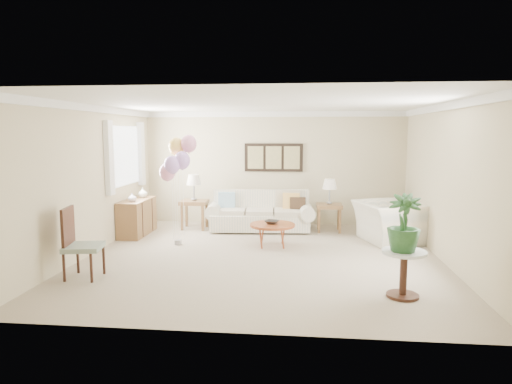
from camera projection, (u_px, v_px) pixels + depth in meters
ground_plane at (262, 257)px, 7.81m from camera, size 6.00×6.00×0.00m
room_shell at (256, 162)px, 7.70m from camera, size 6.04×6.04×2.60m
wall_art_triptych at (274, 158)px, 10.54m from camera, size 1.35×0.06×0.65m
sofa at (260, 215)px, 9.97m from camera, size 2.39×1.02×0.86m
end_table_left at (194, 205)px, 10.09m from camera, size 0.58×0.53×0.64m
end_table_right at (329, 209)px, 9.82m from camera, size 0.55×0.50×0.60m
lamp_left at (194, 181)px, 10.02m from camera, size 0.33×0.33×0.58m
lamp_right at (330, 185)px, 9.75m from camera, size 0.31×0.31×0.54m
coffee_table at (272, 226)px, 8.53m from camera, size 0.85×0.85×0.43m
decor_bowl at (272, 222)px, 8.52m from camera, size 0.33×0.33×0.06m
armchair at (387, 222)px, 8.91m from camera, size 1.36×1.46×0.78m
side_table at (404, 262)px, 5.87m from camera, size 0.57×0.57×0.62m
potted_plant at (404, 223)px, 5.77m from camera, size 0.48×0.48×0.74m
accent_chair at (78, 241)px, 6.66m from camera, size 0.59×0.59×1.05m
credenza at (137, 217)px, 9.53m from camera, size 0.46×1.20×0.74m
vase_white at (132, 197)px, 9.18m from camera, size 0.21×0.21×0.17m
vase_sage at (143, 193)px, 9.78m from camera, size 0.20×0.20×0.20m
balloon_cluster at (177, 158)px, 8.51m from camera, size 0.66×0.57×2.09m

